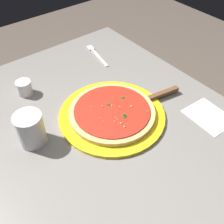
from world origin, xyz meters
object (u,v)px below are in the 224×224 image
(serving_plate, at_px, (112,115))
(pizza, at_px, (112,112))
(cup_tall_drink, at_px, (30,129))
(napkin_folded_right, at_px, (209,116))
(fork, at_px, (96,54))
(pizza_server, at_px, (154,97))
(cup_small_sauce, at_px, (24,88))

(serving_plate, relative_size, pizza, 1.24)
(pizza, bearing_deg, cup_tall_drink, -104.26)
(pizza, bearing_deg, serving_plate, -149.77)
(napkin_folded_right, bearing_deg, cup_tall_drink, -117.58)
(serving_plate, height_order, fork, serving_plate)
(cup_tall_drink, distance_m, napkin_folded_right, 0.58)
(fork, bearing_deg, serving_plate, -28.07)
(pizza, distance_m, pizza_server, 0.17)
(cup_small_sauce, bearing_deg, serving_plate, 31.09)
(pizza, relative_size, pizza_server, 1.28)
(cup_small_sauce, distance_m, napkin_folded_right, 0.66)
(pizza_server, relative_size, napkin_folded_right, 1.52)
(pizza_server, bearing_deg, cup_small_sauce, -133.29)
(serving_plate, relative_size, cup_small_sauce, 6.42)
(serving_plate, height_order, cup_tall_drink, cup_tall_drink)
(serving_plate, height_order, pizza_server, pizza_server)
(napkin_folded_right, bearing_deg, fork, -172.43)
(cup_small_sauce, height_order, napkin_folded_right, cup_small_sauce)
(napkin_folded_right, bearing_deg, cup_small_sauce, -138.84)
(cup_tall_drink, xyz_separation_m, napkin_folded_right, (0.27, 0.51, -0.05))
(serving_plate, xyz_separation_m, fork, (-0.35, 0.18, -0.00))
(cup_small_sauce, relative_size, napkin_folded_right, 0.38)
(serving_plate, bearing_deg, napkin_folded_right, 51.67)
(cup_tall_drink, height_order, fork, cup_tall_drink)
(pizza, bearing_deg, fork, 151.94)
(fork, bearing_deg, pizza, -28.06)
(pizza, relative_size, cup_tall_drink, 2.72)
(pizza_server, bearing_deg, napkin_folded_right, 27.82)
(serving_plate, relative_size, fork, 1.92)
(napkin_folded_right, height_order, fork, fork)
(cup_tall_drink, relative_size, cup_small_sauce, 1.91)
(pizza_server, relative_size, cup_small_sauce, 4.04)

